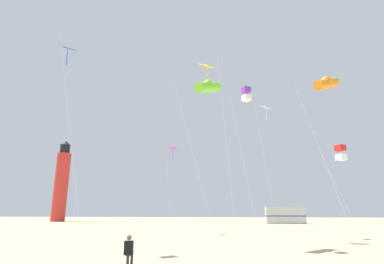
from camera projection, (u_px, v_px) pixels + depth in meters
The scene contains 11 objects.
kite_flyer_standing at pixel (129, 249), 11.96m from camera, with size 0.37×0.53×1.16m.
kite_box_scarlet at pixel (341, 153), 22.72m from camera, with size 1.93×1.93×6.89m.
kite_tube_orange at pixel (326, 83), 21.05m from camera, with size 3.28×3.24×11.37m.
kite_diamond_white at pixel (266, 113), 27.74m from camera, with size 1.60×1.60×11.51m.
kite_diamond_magenta at pixel (173, 151), 30.88m from camera, with size 1.37×1.37×8.51m.
kite_tube_lime at pixel (208, 87), 20.86m from camera, with size 3.18×3.49×11.07m.
kite_diamond_gold at pixel (208, 73), 20.60m from camera, with size 2.24×2.41×11.91m.
kite_diamond_blue at pixel (68, 56), 19.44m from camera, with size 2.50×2.50×12.50m.
kite_box_violet at pixel (246, 94), 24.77m from camera, with size 1.80×1.80×11.91m.
lighthouse_distant at pixel (61, 182), 63.29m from camera, with size 2.80×2.80×16.80m.
rv_van_silver at pixel (285, 215), 51.44m from camera, with size 6.47×2.43×2.80m.
Camera 1 is at (3.71, -7.42, 2.08)m, focal length 28.39 mm.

